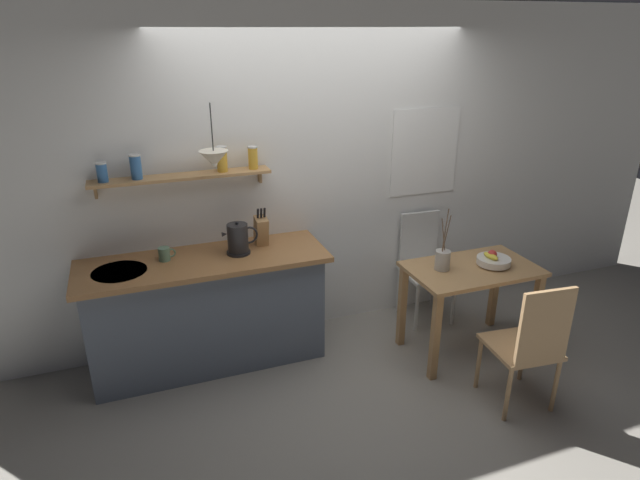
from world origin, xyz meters
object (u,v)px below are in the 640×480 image
(dining_chair_near, at_px, (530,342))
(fruit_bowl, at_px, (493,260))
(twig_vase, at_px, (443,259))
(dining_chair_far, at_px, (423,261))
(dining_table, at_px, (471,282))
(coffee_mug_by_sink, at_px, (165,254))
(electric_kettle, at_px, (238,239))
(pendant_lamp, at_px, (214,159))
(knife_block, at_px, (261,230))

(dining_chair_near, relative_size, fruit_bowl, 3.73)
(fruit_bowl, height_order, twig_vase, twig_vase)
(dining_chair_far, relative_size, twig_vase, 1.92)
(dining_table, bearing_deg, coffee_mug_by_sink, 165.21)
(electric_kettle, bearing_deg, twig_vase, -18.20)
(twig_vase, bearing_deg, pendant_lamp, 164.60)
(dining_table, bearing_deg, pendant_lamp, 165.09)
(coffee_mug_by_sink, bearing_deg, fruit_bowl, -14.37)
(twig_vase, xyz_separation_m, knife_block, (-1.28, 0.59, 0.20))
(dining_table, distance_m, fruit_bowl, 0.25)
(dining_table, xyz_separation_m, dining_chair_far, (-0.03, 0.66, -0.09))
(dining_table, xyz_separation_m, electric_kettle, (-1.73, 0.54, 0.41))
(dining_chair_near, height_order, electric_kettle, electric_kettle)
(twig_vase, bearing_deg, dining_chair_near, -75.95)
(knife_block, distance_m, coffee_mug_by_sink, 0.74)
(dining_chair_far, height_order, coffee_mug_by_sink, coffee_mug_by_sink)
(fruit_bowl, bearing_deg, twig_vase, 169.56)
(fruit_bowl, height_order, pendant_lamp, pendant_lamp)
(fruit_bowl, xyz_separation_m, knife_block, (-1.69, 0.67, 0.24))
(dining_chair_near, xyz_separation_m, fruit_bowl, (0.21, 0.73, 0.27))
(dining_chair_far, xyz_separation_m, pendant_lamp, (-1.84, -0.16, 1.13))
(dining_chair_near, bearing_deg, knife_block, 136.56)
(dining_chair_far, bearing_deg, coffee_mug_by_sink, -178.41)
(dining_chair_far, height_order, twig_vase, twig_vase)
(twig_vase, bearing_deg, fruit_bowl, -10.44)
(coffee_mug_by_sink, bearing_deg, dining_chair_far, 1.59)
(fruit_bowl, xyz_separation_m, pendant_lamp, (-2.04, 0.52, 0.86))
(pendant_lamp, bearing_deg, knife_block, 23.03)
(electric_kettle, bearing_deg, coffee_mug_by_sink, 173.64)
(coffee_mug_by_sink, bearing_deg, dining_table, -14.79)
(dining_chair_far, xyz_separation_m, coffee_mug_by_sink, (-2.23, -0.06, 0.43))
(dining_table, distance_m, coffee_mug_by_sink, 2.37)
(fruit_bowl, relative_size, coffee_mug_by_sink, 2.11)
(electric_kettle, relative_size, knife_block, 0.87)
(fruit_bowl, relative_size, pendant_lamp, 0.60)
(knife_block, bearing_deg, dining_chair_near, -43.44)
(fruit_bowl, distance_m, electric_kettle, 1.99)
(dining_chair_far, relative_size, coffee_mug_by_sink, 7.71)
(dining_chair_far, height_order, knife_block, knife_block)
(dining_chair_near, distance_m, coffee_mug_by_sink, 2.64)
(dining_chair_near, height_order, twig_vase, twig_vase)
(dining_table, bearing_deg, dining_chair_far, 92.91)
(dining_chair_far, distance_m, knife_block, 1.57)
(knife_block, bearing_deg, coffee_mug_by_sink, -176.37)
(dining_chair_far, relative_size, fruit_bowl, 3.65)
(dining_table, height_order, knife_block, knife_block)
(dining_chair_far, relative_size, electric_kettle, 3.53)
(knife_block, bearing_deg, fruit_bowl, -21.59)
(fruit_bowl, bearing_deg, dining_chair_far, 106.49)
(dining_table, height_order, pendant_lamp, pendant_lamp)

